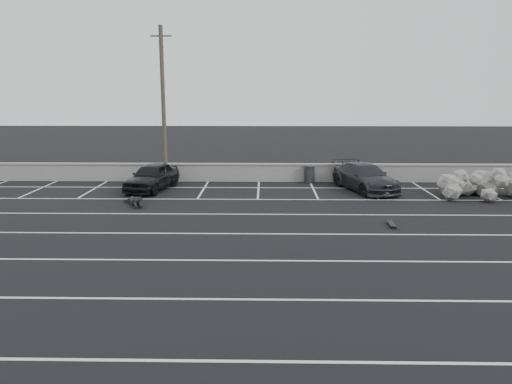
{
  "coord_description": "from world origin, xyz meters",
  "views": [
    {
      "loc": [
        1.35,
        -15.06,
        5.33
      ],
      "look_at": [
        0.97,
        5.97,
        1.0
      ],
      "focal_mm": 35.0,
      "sensor_mm": 36.0,
      "label": 1
    }
  ],
  "objects_px": {
    "utility_pole": "(163,106)",
    "skateboard": "(392,224)",
    "riprap_pile": "(483,187)",
    "car_left": "(152,177)",
    "car_right": "(365,177)",
    "trash_bin": "(309,174)",
    "person": "(134,199)"
  },
  "relations": [
    {
      "from": "car_left",
      "to": "skateboard",
      "type": "xyz_separation_m",
      "value": [
        11.14,
        -7.09,
        -0.65
      ]
    },
    {
      "from": "utility_pole",
      "to": "person",
      "type": "bearing_deg",
      "value": -95.64
    },
    {
      "from": "utility_pole",
      "to": "person",
      "type": "distance_m",
      "value": 6.71
    },
    {
      "from": "car_left",
      "to": "trash_bin",
      "type": "distance_m",
      "value": 8.97
    },
    {
      "from": "car_right",
      "to": "skateboard",
      "type": "xyz_separation_m",
      "value": [
        -0.32,
        -7.22,
        -0.63
      ]
    },
    {
      "from": "utility_pole",
      "to": "trash_bin",
      "type": "bearing_deg",
      "value": 2.4
    },
    {
      "from": "skateboard",
      "to": "riprap_pile",
      "type": "bearing_deg",
      "value": 45.98
    },
    {
      "from": "car_right",
      "to": "trash_bin",
      "type": "distance_m",
      "value": 3.52
    },
    {
      "from": "car_left",
      "to": "utility_pole",
      "type": "xyz_separation_m",
      "value": [
        0.37,
        1.92,
        3.72
      ]
    },
    {
      "from": "utility_pole",
      "to": "skateboard",
      "type": "xyz_separation_m",
      "value": [
        10.77,
        -9.01,
        -4.37
      ]
    },
    {
      "from": "riprap_pile",
      "to": "skateboard",
      "type": "xyz_separation_m",
      "value": [
        -6.0,
        -5.75,
        -0.42
      ]
    },
    {
      "from": "utility_pole",
      "to": "riprap_pile",
      "type": "height_order",
      "value": "utility_pole"
    },
    {
      "from": "car_left",
      "to": "car_right",
      "type": "bearing_deg",
      "value": 13.23
    },
    {
      "from": "person",
      "to": "car_left",
      "type": "bearing_deg",
      "value": 63.45
    },
    {
      "from": "riprap_pile",
      "to": "skateboard",
      "type": "relative_size",
      "value": 6.02
    },
    {
      "from": "car_right",
      "to": "trash_bin",
      "type": "bearing_deg",
      "value": 124.34
    },
    {
      "from": "car_left",
      "to": "riprap_pile",
      "type": "distance_m",
      "value": 17.2
    },
    {
      "from": "person",
      "to": "skateboard",
      "type": "distance_m",
      "value": 11.91
    },
    {
      "from": "utility_pole",
      "to": "trash_bin",
      "type": "height_order",
      "value": "utility_pole"
    },
    {
      "from": "trash_bin",
      "to": "utility_pole",
      "type": "bearing_deg",
      "value": -177.6
    },
    {
      "from": "car_left",
      "to": "skateboard",
      "type": "distance_m",
      "value": 13.22
    },
    {
      "from": "car_right",
      "to": "utility_pole",
      "type": "distance_m",
      "value": 11.84
    },
    {
      "from": "trash_bin",
      "to": "person",
      "type": "bearing_deg",
      "value": -147.82
    },
    {
      "from": "car_left",
      "to": "utility_pole",
      "type": "height_order",
      "value": "utility_pole"
    },
    {
      "from": "trash_bin",
      "to": "person",
      "type": "relative_size",
      "value": 0.39
    },
    {
      "from": "trash_bin",
      "to": "skateboard",
      "type": "distance_m",
      "value": 9.69
    },
    {
      "from": "person",
      "to": "trash_bin",
      "type": "bearing_deg",
      "value": 8.16
    },
    {
      "from": "car_left",
      "to": "skateboard",
      "type": "relative_size",
      "value": 4.99
    },
    {
      "from": "riprap_pile",
      "to": "skateboard",
      "type": "bearing_deg",
      "value": -136.23
    },
    {
      "from": "car_right",
      "to": "riprap_pile",
      "type": "bearing_deg",
      "value": -32.7
    },
    {
      "from": "riprap_pile",
      "to": "utility_pole",
      "type": "bearing_deg",
      "value": 169.01
    },
    {
      "from": "riprap_pile",
      "to": "person",
      "type": "relative_size",
      "value": 2.04
    }
  ]
}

